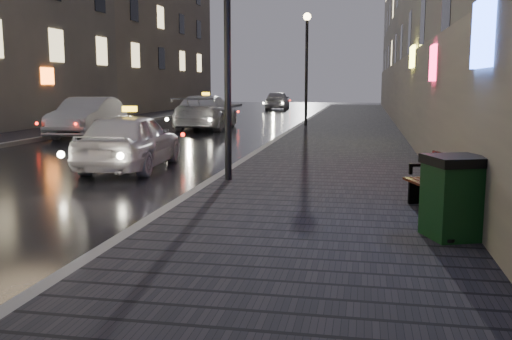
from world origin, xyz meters
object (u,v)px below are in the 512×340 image
at_px(lamp_far, 307,55).
at_px(taxi_mid, 206,112).
at_px(car_far, 277,100).
at_px(lamp_near, 227,16).
at_px(bench, 447,185).
at_px(trash_bin, 454,196).
at_px(car_left_mid, 88,117).
at_px(taxi_near, 131,141).

relative_size(lamp_far, taxi_mid, 0.96).
height_order(lamp_far, car_far, lamp_far).
xyz_separation_m(lamp_near, bench, (4.06, -2.37, -2.90)).
xyz_separation_m(bench, trash_bin, (-0.11, -1.49, 0.11)).
distance_m(bench, car_left_mid, 17.45).
xyz_separation_m(lamp_near, taxi_near, (-2.99, 1.96, -2.76)).
relative_size(lamp_near, taxi_near, 1.24).
height_order(bench, trash_bin, trash_bin).
bearing_deg(taxi_near, lamp_near, 142.90).
distance_m(lamp_far, bench, 19.04).
distance_m(lamp_far, trash_bin, 20.44).
bearing_deg(taxi_near, trash_bin, 136.09).
xyz_separation_m(lamp_near, trash_bin, (3.95, -3.86, -2.79)).
bearing_deg(car_left_mid, bench, -49.80).
height_order(car_left_mid, taxi_mid, taxi_mid).
height_order(trash_bin, taxi_mid, taxi_mid).
relative_size(lamp_far, trash_bin, 4.89).
relative_size(bench, trash_bin, 1.69).
distance_m(car_left_mid, car_far, 25.35).
relative_size(taxi_near, taxi_mid, 0.77).
bearing_deg(car_far, lamp_near, 92.94).
bearing_deg(car_far, lamp_far, 98.64).
bearing_deg(bench, taxi_mid, 97.73).
distance_m(bench, taxi_near, 8.28).
bearing_deg(lamp_near, bench, -30.28).
height_order(lamp_near, taxi_near, lamp_near).
relative_size(lamp_near, taxi_mid, 0.96).
bearing_deg(car_far, car_left_mid, 76.97).
relative_size(taxi_near, car_left_mid, 0.88).
bearing_deg(lamp_far, lamp_near, -90.00).
xyz_separation_m(lamp_near, car_left_mid, (-8.25, 10.00, -2.69)).
bearing_deg(lamp_near, trash_bin, -44.35).
relative_size(car_left_mid, car_far, 1.07).
distance_m(lamp_near, bench, 5.53).
distance_m(lamp_near, taxi_near, 4.52).
xyz_separation_m(bench, car_far, (-8.34, 37.41, 0.18)).
bearing_deg(trash_bin, taxi_near, 119.08).
distance_m(lamp_near, taxi_mid, 15.64).
bearing_deg(car_left_mid, trash_bin, -53.32).
xyz_separation_m(trash_bin, car_left_mid, (-12.20, 13.86, 0.10)).
relative_size(taxi_mid, car_far, 1.22).
distance_m(trash_bin, car_far, 39.76).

